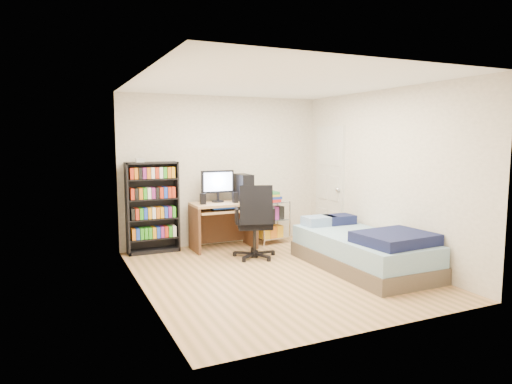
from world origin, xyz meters
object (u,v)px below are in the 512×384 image
media_shelf (153,206)px  bed (363,250)px  office_chair (255,235)px  computer_desk (228,206)px

media_shelf → bed: media_shelf is taller
office_chair → bed: 1.60m
bed → media_shelf: bearing=139.0°
office_chair → media_shelf: bearing=161.5°
computer_desk → bed: computer_desk is taller
media_shelf → bed: size_ratio=0.70×
media_shelf → office_chair: 1.69m
office_chair → bed: size_ratio=0.53×
computer_desk → office_chair: computer_desk is taller
media_shelf → bed: bearing=-41.0°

